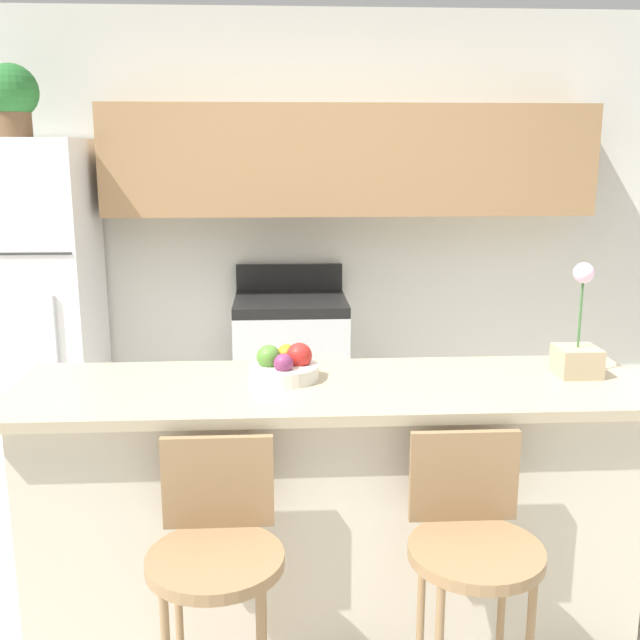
# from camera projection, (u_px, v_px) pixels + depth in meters

# --- Properties ---
(wall_back) EXTENTS (5.60, 0.38, 2.55)m
(wall_back) POSITION_uv_depth(u_px,v_px,m) (322.00, 203.00, 4.47)
(wall_back) COLOR silver
(wall_back) RESTS_ON ground_plane
(counter_bar) EXTENTS (2.13, 0.62, 0.98)m
(counter_bar) POSITION_uv_depth(u_px,v_px,m) (333.00, 517.00, 2.61)
(counter_bar) COLOR beige
(counter_bar) RESTS_ON ground_plane
(refrigerator) EXTENTS (0.72, 0.67, 1.81)m
(refrigerator) POSITION_uv_depth(u_px,v_px,m) (29.00, 304.00, 4.20)
(refrigerator) COLOR white
(refrigerator) RESTS_ON ground_plane
(stove_range) EXTENTS (0.65, 0.59, 1.07)m
(stove_range) POSITION_uv_depth(u_px,v_px,m) (291.00, 373.00, 4.42)
(stove_range) COLOR silver
(stove_range) RESTS_ON ground_plane
(bar_stool_left) EXTENTS (0.38, 0.38, 0.94)m
(bar_stool_left) POSITION_uv_depth(u_px,v_px,m) (216.00, 558.00, 2.09)
(bar_stool_left) COLOR olive
(bar_stool_left) RESTS_ON ground_plane
(bar_stool_right) EXTENTS (0.38, 0.38, 0.94)m
(bar_stool_right) POSITION_uv_depth(u_px,v_px,m) (472.00, 550.00, 2.13)
(bar_stool_right) COLOR olive
(bar_stool_right) RESTS_ON ground_plane
(potted_plant_on_fridge) EXTENTS (0.29, 0.29, 0.38)m
(potted_plant_on_fridge) POSITION_uv_depth(u_px,v_px,m) (11.00, 97.00, 3.95)
(potted_plant_on_fridge) COLOR brown
(potted_plant_on_fridge) RESTS_ON refrigerator
(orchid_vase) EXTENTS (0.14, 0.14, 0.40)m
(orchid_vase) POSITION_uv_depth(u_px,v_px,m) (578.00, 349.00, 2.58)
(orchid_vase) COLOR tan
(orchid_vase) RESTS_ON counter_bar
(fruit_bowl) EXTENTS (0.24, 0.24, 0.12)m
(fruit_bowl) POSITION_uv_depth(u_px,v_px,m) (285.00, 366.00, 2.55)
(fruit_bowl) COLOR silver
(fruit_bowl) RESTS_ON counter_bar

